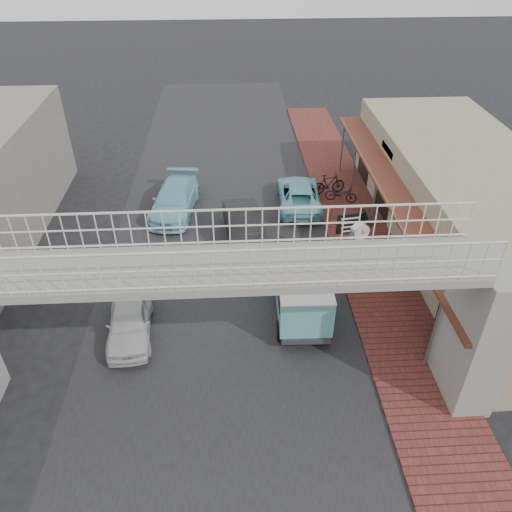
{
  "coord_description": "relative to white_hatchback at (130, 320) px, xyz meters",
  "views": [
    {
      "loc": [
        0.5,
        -14.39,
        12.86
      ],
      "look_at": [
        1.38,
        1.23,
        1.8
      ],
      "focal_mm": 35.0,
      "sensor_mm": 36.0,
      "label": 1
    }
  ],
  "objects": [
    {
      "name": "ground",
      "position": [
        3.29,
        0.85,
        -0.64
      ],
      "size": [
        120.0,
        120.0,
        0.0
      ],
      "primitive_type": "plane",
      "color": "black",
      "rests_on": "ground"
    },
    {
      "name": "motorcycle_far",
      "position": [
        9.01,
        10.1,
        0.02
      ],
      "size": [
        1.94,
        0.93,
        1.12
      ],
      "primitive_type": "imported",
      "rotation": [
        0.0,
        0.0,
        1.79
      ],
      "color": "black",
      "rests_on": "sidewalk"
    },
    {
      "name": "sidewalk",
      "position": [
        9.79,
        3.85,
        -0.59
      ],
      "size": [
        3.0,
        40.0,
        0.1
      ],
      "primitive_type": "cube",
      "color": "brown",
      "rests_on": "ground"
    },
    {
      "name": "street_clock",
      "position": [
        8.59,
        2.06,
        2.0
      ],
      "size": [
        0.79,
        0.75,
        3.06
      ],
      "rotation": [
        0.0,
        0.0,
        0.37
      ],
      "color": "#59595B",
      "rests_on": "sidewalk"
    },
    {
      "name": "angkot_curb",
      "position": [
        7.29,
        9.06,
        -0.0
      ],
      "size": [
        2.36,
        4.7,
        1.28
      ],
      "primitive_type": "imported",
      "rotation": [
        0.0,
        0.0,
        3.09
      ],
      "color": "#74BFC9",
      "rests_on": "ground"
    },
    {
      "name": "white_hatchback",
      "position": [
        0.0,
        0.0,
        0.0
      ],
      "size": [
        1.81,
        3.87,
        1.28
      ],
      "primitive_type": "imported",
      "rotation": [
        0.0,
        0.0,
        0.08
      ],
      "color": "silver",
      "rests_on": "ground"
    },
    {
      "name": "motorcycle_near",
      "position": [
        9.51,
        9.22,
        -0.11
      ],
      "size": [
        1.74,
        1.11,
        0.87
      ],
      "primitive_type": "imported",
      "rotation": [
        0.0,
        0.0,
        1.22
      ],
      "color": "black",
      "rests_on": "sidewalk"
    },
    {
      "name": "road_strip",
      "position": [
        3.29,
        0.85,
        -0.64
      ],
      "size": [
        10.0,
        60.0,
        0.01
      ],
      "primitive_type": "cube",
      "color": "black",
      "rests_on": "ground"
    },
    {
      "name": "dark_sedan",
      "position": [
        4.36,
        5.87,
        0.1
      ],
      "size": [
        2.06,
        4.65,
        1.48
      ],
      "primitive_type": "imported",
      "rotation": [
        0.0,
        0.0,
        0.11
      ],
      "color": "black",
      "rests_on": "ground"
    },
    {
      "name": "arrow_sign",
      "position": [
        9.22,
        3.2,
        1.85
      ],
      "size": [
        1.76,
        1.14,
        2.96
      ],
      "rotation": [
        0.0,
        0.0,
        0.15
      ],
      "color": "#59595B",
      "rests_on": "sidewalk"
    },
    {
      "name": "footbridge",
      "position": [
        3.29,
        -3.15,
        2.54
      ],
      "size": [
        16.4,
        2.4,
        6.34
      ],
      "color": "gray",
      "rests_on": "ground"
    },
    {
      "name": "shophouse_row",
      "position": [
        14.26,
        4.85,
        1.37
      ],
      "size": [
        7.2,
        18.0,
        4.0
      ],
      "color": "gray",
      "rests_on": "ground"
    },
    {
      "name": "angkot_far",
      "position": [
        0.94,
        8.81,
        0.06
      ],
      "size": [
        2.58,
        5.04,
        1.4
      ],
      "primitive_type": "imported",
      "rotation": [
        0.0,
        0.0,
        -0.13
      ],
      "color": "#7BC6D6",
      "rests_on": "ground"
    },
    {
      "name": "angkot_van",
      "position": [
        6.29,
        0.75,
        0.67
      ],
      "size": [
        2.03,
        4.25,
        2.06
      ],
      "rotation": [
        0.0,
        0.0,
        -0.03
      ],
      "color": "black",
      "rests_on": "ground"
    }
  ]
}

